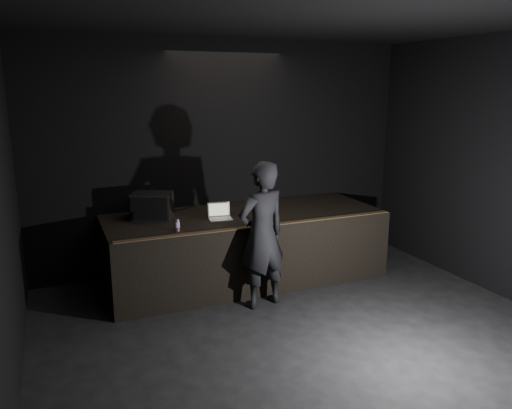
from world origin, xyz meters
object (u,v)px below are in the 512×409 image
object	(u,v)px
beer_can	(177,225)
person	(262,235)
stage_riser	(245,246)
laptop	(220,215)
stage_monitor	(152,206)

from	to	relation	value
beer_can	person	world-z (taller)	person
beer_can	stage_riser	bearing A→B (deg)	24.18
laptop	beer_can	size ratio (longest dim) A/B	2.21
laptop	beer_can	xyz separation A→B (m)	(-0.70, -0.37, 0.02)
beer_can	stage_monitor	bearing A→B (deg)	102.27
stage_riser	stage_monitor	world-z (taller)	stage_monitor
stage_riser	beer_can	world-z (taller)	beer_can
stage_monitor	person	distance (m)	1.68
stage_riser	person	bearing A→B (deg)	-98.39
stage_riser	laptop	bearing A→B (deg)	-162.95
stage_monitor	beer_can	world-z (taller)	stage_monitor
stage_monitor	beer_can	xyz separation A→B (m)	(0.16, -0.76, -0.10)
stage_riser	laptop	size ratio (longest dim) A/B	11.40
stage_riser	beer_can	bearing A→B (deg)	-155.82
stage_monitor	stage_riser	bearing A→B (deg)	13.30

